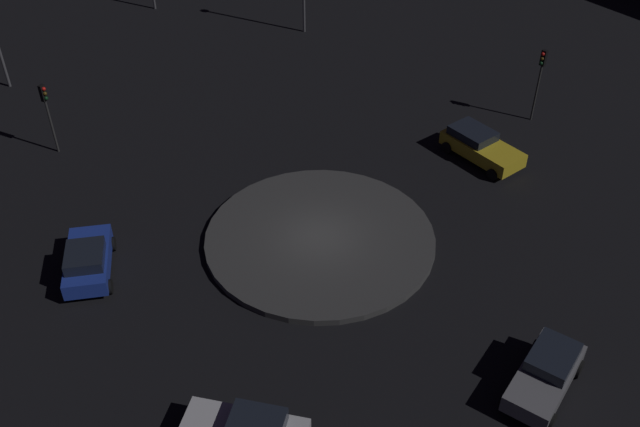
# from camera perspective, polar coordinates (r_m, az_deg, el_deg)

# --- Properties ---
(ground_plane) EXTENTS (116.88, 116.88, 0.00)m
(ground_plane) POSITION_cam_1_polar(r_m,az_deg,el_deg) (33.09, -0.00, -2.20)
(ground_plane) COLOR black
(roundabout_island) EXTENTS (10.59, 10.59, 0.30)m
(roundabout_island) POSITION_cam_1_polar(r_m,az_deg,el_deg) (32.99, -0.00, -2.00)
(roundabout_island) COLOR #383838
(roundabout_island) RESTS_ON ground_plane
(car_blue) EXTENTS (2.73, 4.20, 1.57)m
(car_blue) POSITION_cam_1_polar(r_m,az_deg,el_deg) (32.49, -18.00, -3.54)
(car_blue) COLOR #1E38A5
(car_blue) RESTS_ON ground_plane
(car_yellow) EXTENTS (4.32, 4.59, 1.51)m
(car_yellow) POSITION_cam_1_polar(r_m,az_deg,el_deg) (39.02, 12.62, 5.29)
(car_yellow) COLOR gold
(car_yellow) RESTS_ON ground_plane
(car_grey) EXTENTS (3.57, 4.28, 1.58)m
(car_grey) POSITION_cam_1_polar(r_m,az_deg,el_deg) (27.89, 17.54, -12.04)
(car_grey) COLOR slate
(car_grey) RESTS_ON ground_plane
(traffic_light_southwest) EXTENTS (0.39, 0.39, 4.35)m
(traffic_light_southwest) POSITION_cam_1_polar(r_m,az_deg,el_deg) (42.19, 17.14, 10.75)
(traffic_light_southwest) COLOR #2D2D2D
(traffic_light_southwest) RESTS_ON ground_plane
(traffic_light_southeast) EXTENTS (0.39, 0.37, 4.03)m
(traffic_light_southeast) POSITION_cam_1_polar(r_m,az_deg,el_deg) (40.14, -20.92, 8.05)
(traffic_light_southeast) COLOR #2D2D2D
(traffic_light_southeast) RESTS_ON ground_plane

